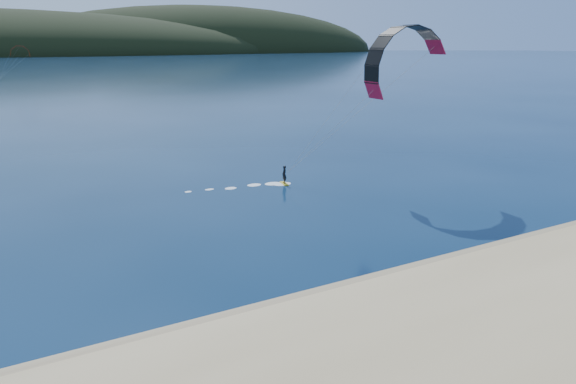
% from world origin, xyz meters
% --- Properties ---
extents(ground, '(1800.00, 1800.00, 0.00)m').
position_xyz_m(ground, '(0.00, 0.00, 0.00)').
color(ground, '#071E37').
rests_on(ground, ground).
extents(wet_sand, '(220.00, 2.50, 0.10)m').
position_xyz_m(wet_sand, '(0.00, 4.50, 0.05)').
color(wet_sand, '#917854').
rests_on(wet_sand, ground).
extents(headland, '(1200.00, 310.00, 140.00)m').
position_xyz_m(headland, '(0.63, 745.28, 0.00)').
color(headland, black).
rests_on(headland, ground).
extents(kitesurfer_near, '(26.41, 8.73, 17.12)m').
position_xyz_m(kitesurfer_near, '(22.54, 22.08, 11.38)').
color(kitesurfer_near, gold).
rests_on(kitesurfer_near, ground).
extents(kitesurfer_far, '(12.81, 5.44, 13.09)m').
position_xyz_m(kitesurfer_far, '(-9.67, 196.18, 10.05)').
color(kitesurfer_far, gold).
rests_on(kitesurfer_far, ground).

